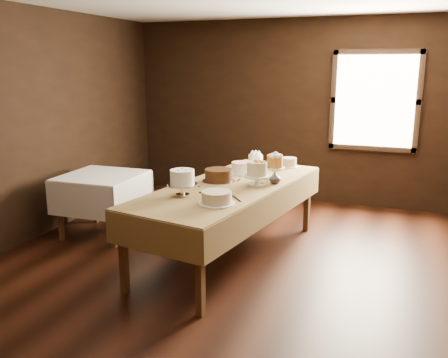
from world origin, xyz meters
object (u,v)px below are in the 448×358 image
Objects in this scene: cake_meringue at (256,160)px; cake_server_d at (268,183)px; cake_server_e at (197,186)px; cake_swirl at (182,184)px; display_table at (230,190)px; cake_cream at (217,198)px; cake_server_b at (238,200)px; cake_lattice at (243,168)px; cake_chocolate at (219,176)px; cake_caramel at (275,168)px; flower_vase at (275,178)px; cake_speckled at (289,163)px; cake_server_a at (215,192)px; side_table at (102,182)px; cake_flowers at (257,175)px; cake_server_c at (241,178)px.

cake_meringue reaches higher than cake_server_d.
cake_swirl is at bearing -47.36° from cake_server_e.
display_table is 7.28× the size of cake_cream.
display_table is 11.85× the size of cake_server_b.
cake_swirl is (-0.24, -1.17, 0.06)m from cake_lattice.
cake_lattice is 0.51m from cake_chocolate.
cake_caramel reaches higher than cake_cream.
flower_vase is (0.74, 0.80, -0.05)m from cake_swirl.
cake_server_d is at bearing 50.84° from cake_swirl.
cake_chocolate is at bearing 176.27° from cake_server_b.
cake_server_a is at bearing -105.80° from cake_speckled.
cake_server_d is at bearing 174.99° from flower_vase.
cake_flowers is at bearing -2.93° from side_table.
cake_cream is at bearing -97.88° from cake_speckled.
cake_swirl is at bearing -121.94° from cake_caramel.
cake_server_d is at bearing -91.75° from cake_caramel.
flower_vase is at bearing 47.29° from cake_swirl.
cake_caramel is (0.37, 0.48, 0.18)m from display_table.
cake_lattice is at bearing 157.31° from cake_server_b.
cake_meringue reaches higher than cake_server_a.
cake_lattice is at bearing -128.86° from cake_speckled.
cake_server_e is (-0.32, -0.18, 0.07)m from display_table.
cake_chocolate reaches higher than flower_vase.
cake_server_c is at bearing 163.92° from flower_vase.
cake_chocolate is at bearing -1.88° from side_table.
flower_vase is (2.20, 0.08, 0.22)m from side_table.
cake_server_a and cake_server_c have the same top height.
display_table is at bearing 159.13° from cake_server_d.
cake_speckled is at bearing 88.53° from cake_caramel.
cake_meringue reaches higher than cake_server_b.
flower_vase is at bearing 25.61° from display_table.
cake_server_c is (-0.26, 0.88, 0.00)m from cake_server_b.
cake_server_b is at bearing -102.39° from flower_vase.
flower_vase is (0.48, 0.58, 0.06)m from cake_server_a.
side_table is at bearing 155.27° from cake_cream.
cake_server_c is at bearing 6.50° from side_table.
cake_cream is 1.08m from cake_server_c.
cake_chocolate is at bearing 138.63° from cake_server_c.
cake_lattice is 1.57× the size of cake_server_b.
cake_server_d is at bearing -114.67° from cake_server_c.
cake_flowers reaches higher than cake_server_a.
display_table is at bearing -127.79° from cake_caramel.
cake_flowers is 0.85m from cake_swirl.
side_table is 3.38× the size of cake_caramel.
cake_lattice is (1.71, 0.45, 0.21)m from side_table.
cake_flowers is 2.25× the size of flower_vase.
cake_swirl is at bearing -98.93° from cake_meringue.
cake_server_b is 1.80× the size of flower_vase.
display_table is 0.68m from cake_swirl.
cake_meringue is 0.92× the size of cake_server_d.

